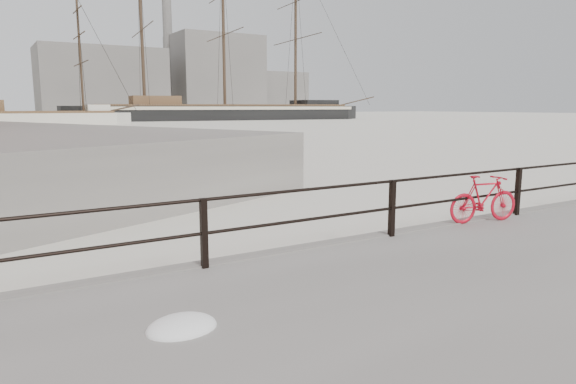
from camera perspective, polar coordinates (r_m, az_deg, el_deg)
name	(u,v)px	position (r m, az deg, el deg)	size (l,w,h in m)	color
ground	(509,229)	(12.02, 23.31, -3.84)	(400.00, 400.00, 0.00)	white
guardrail	(518,191)	(11.78, 24.17, 0.06)	(28.00, 0.10, 1.00)	black
bicycle	(484,199)	(10.77, 20.93, -0.70)	(1.56, 0.23, 0.94)	red
barque_black	(225,120)	(102.63, -6.99, 7.96)	(67.56, 22.11, 37.70)	black
schooner_mid	(37,125)	(80.68, -26.15, 6.67)	(27.99, 11.84, 20.22)	beige
industrial_west	(102,82)	(149.84, -19.97, 11.37)	(32.00, 18.00, 18.00)	gray
industrial_mid	(215,76)	(165.20, -8.11, 12.65)	(26.00, 20.00, 24.00)	gray
industrial_east	(272,94)	(179.62, -1.82, 10.88)	(20.00, 16.00, 14.00)	gray
smokestack	(168,42)	(166.16, -13.19, 15.94)	(2.80, 2.80, 44.00)	gray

